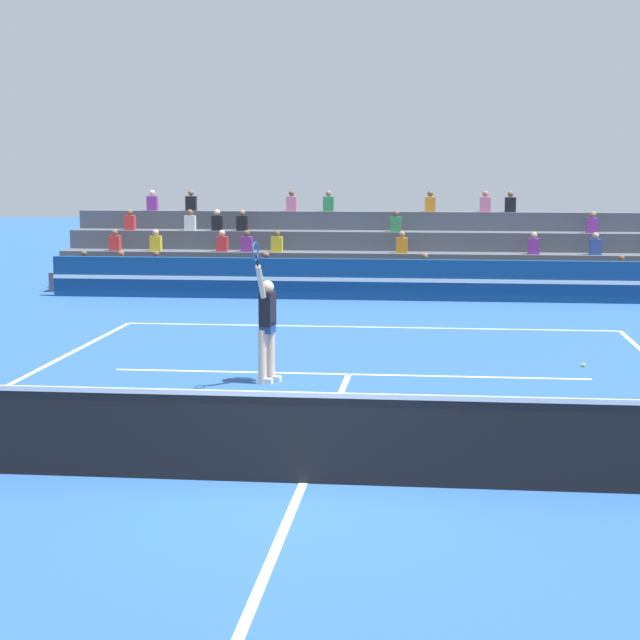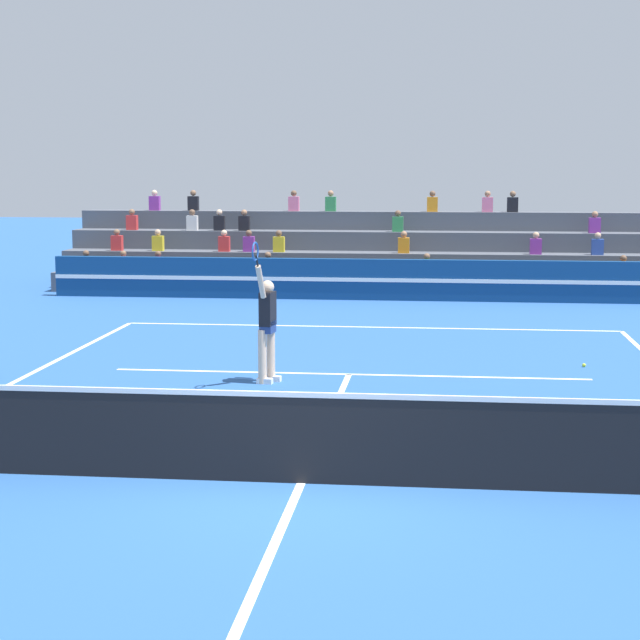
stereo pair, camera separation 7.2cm
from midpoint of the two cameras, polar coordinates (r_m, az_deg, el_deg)
The scene contains 7 objects.
ground_plane at distance 12.30m, azimuth -1.07°, elevation -8.70°, with size 120.00×120.00×0.00m, color #285699.
court_lines at distance 12.30m, azimuth -1.07°, elevation -8.68°, with size 11.10×23.90×0.01m.
tennis_net at distance 12.15m, azimuth -1.08°, elevation -6.25°, with size 12.00×0.10×1.10m.
sponsor_banner_wall at distance 28.66m, azimuth 3.15°, elevation 2.16°, with size 18.00×0.26×1.10m.
bleacher_stand at distance 31.79m, azimuth 3.45°, elevation 3.28°, with size 18.98×3.80×2.83m.
tennis_player at distance 17.67m, azimuth -2.97°, elevation -0.22°, with size 0.38×1.12×2.45m.
tennis_ball at distance 19.76m, azimuth 13.77°, elevation -2.34°, with size 0.07×0.07×0.07m, color #C6DB33.
Camera 1 is at (1.45, -11.68, 3.59)m, focal length 60.00 mm.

